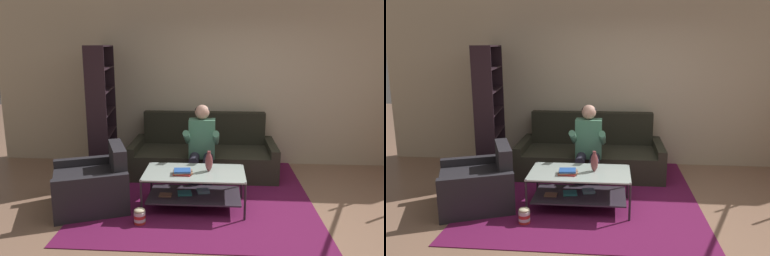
# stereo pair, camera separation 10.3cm
# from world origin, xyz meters

# --- Properties ---
(ground) EXTENTS (16.80, 16.80, 0.00)m
(ground) POSITION_xyz_m (0.00, 0.00, 0.00)
(ground) COLOR #9B725A
(back_partition) EXTENTS (8.40, 0.12, 2.90)m
(back_partition) POSITION_xyz_m (0.00, 2.46, 1.45)
(back_partition) COLOR beige
(back_partition) RESTS_ON ground
(couch) EXTENTS (2.27, 1.00, 0.94)m
(couch) POSITION_xyz_m (-0.57, 1.84, 0.29)
(couch) COLOR #2D2C22
(couch) RESTS_ON ground
(person_seated_center) EXTENTS (0.50, 0.58, 1.19)m
(person_seated_center) POSITION_xyz_m (-0.57, 1.24, 0.64)
(person_seated_center) COLOR #262331
(person_seated_center) RESTS_ON ground
(coffee_table) EXTENTS (1.26, 0.70, 0.48)m
(coffee_table) POSITION_xyz_m (-0.63, 0.49, 0.32)
(coffee_table) COLOR #B1C0B8
(coffee_table) RESTS_ON ground
(area_rug) EXTENTS (3.00, 3.28, 0.01)m
(area_rug) POSITION_xyz_m (-0.59, 1.03, 0.01)
(area_rug) COLOR #691645
(area_rug) RESTS_ON ground
(vase) EXTENTS (0.09, 0.09, 0.26)m
(vase) POSITION_xyz_m (-0.44, 0.54, 0.60)
(vase) COLOR brown
(vase) RESTS_ON coffee_table
(book_stack) EXTENTS (0.25, 0.20, 0.06)m
(book_stack) POSITION_xyz_m (-0.76, 0.41, 0.50)
(book_stack) COLOR red
(book_stack) RESTS_ON coffee_table
(bookshelf) EXTENTS (0.43, 1.06, 2.03)m
(bookshelf) POSITION_xyz_m (-2.19, 1.66, 0.92)
(bookshelf) COLOR black
(bookshelf) RESTS_ON ground
(armchair) EXTENTS (1.15, 1.16, 0.79)m
(armchair) POSITION_xyz_m (-1.92, 0.44, 0.27)
(armchair) COLOR #27252B
(armchair) RESTS_ON ground
(popcorn_tub) EXTENTS (0.13, 0.13, 0.19)m
(popcorn_tub) POSITION_xyz_m (-1.23, -0.01, 0.10)
(popcorn_tub) COLOR red
(popcorn_tub) RESTS_ON ground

